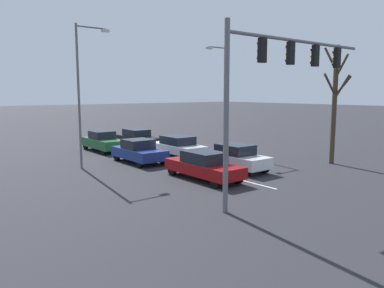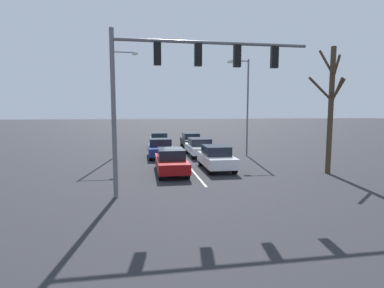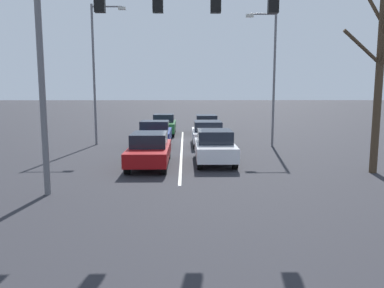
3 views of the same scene
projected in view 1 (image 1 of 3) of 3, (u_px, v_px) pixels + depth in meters
name	position (u px, v px, depth m)	size (l,w,h in m)	color
ground_plane	(148.00, 156.00, 26.92)	(240.00, 240.00, 0.00)	#28282D
lane_stripe_left_divider	(170.00, 162.00, 24.67)	(0.12, 17.75, 0.01)	silver
car_maroon_midlane_front	(204.00, 165.00, 19.72)	(1.75, 4.76, 1.49)	maroon
car_white_leftlane_front	(236.00, 157.00, 22.01)	(1.77, 4.12, 1.54)	silver
car_silver_leftlane_second	(178.00, 146.00, 26.63)	(1.88, 4.59, 1.50)	silver
car_navy_midlane_second	(139.00, 151.00, 24.48)	(1.95, 4.21, 1.53)	navy
car_black_leftlane_third	(138.00, 138.00, 31.63)	(1.80, 4.64, 1.48)	black
car_darkgreen_midlane_third	(103.00, 141.00, 29.28)	(1.77, 4.53, 1.57)	#1E5928
traffic_signal_gantry	(278.00, 72.00, 15.40)	(8.80, 0.37, 7.20)	slate
street_lamp_right_shoulder	(82.00, 87.00, 22.13)	(2.11, 0.24, 8.53)	slate
street_lamp_left_shoulder	(223.00, 92.00, 27.95)	(1.84, 0.24, 7.96)	slate
bare_tree_near	(335.00, 100.00, 23.60)	(1.87, 1.57, 7.50)	#423323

